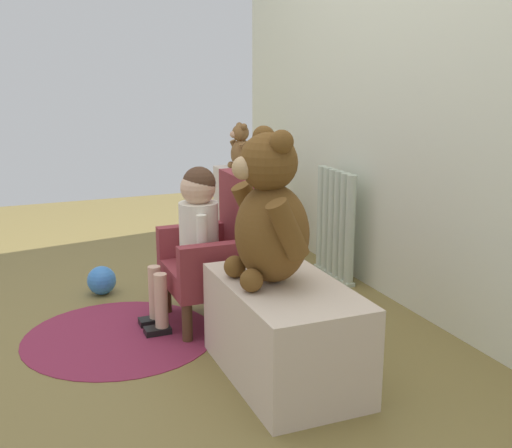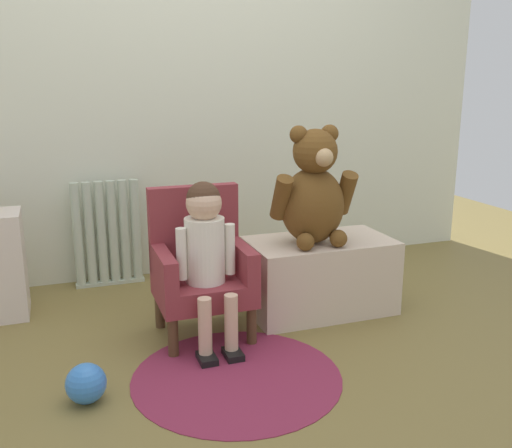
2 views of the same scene
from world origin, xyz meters
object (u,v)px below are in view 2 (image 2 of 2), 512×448
radiator (107,234)px  child_armchair (200,267)px  toy_ball (86,383)px  large_teddy_bear (314,193)px  floor_rug (237,376)px  child_figure (206,241)px  low_bench (319,275)px

radiator → child_armchair: (0.33, -0.77, 0.02)m
child_armchair → toy_ball: 0.73m
radiator → toy_ball: radiator is taller
large_teddy_bear → floor_rug: large_teddy_bear is taller
child_figure → floor_rug: 0.57m
large_teddy_bear → toy_ball: large_teddy_bear is taller
radiator → large_teddy_bear: size_ratio=1.06×
low_bench → floor_rug: low_bench is taller
low_bench → child_figure: bearing=-165.8°
floor_rug → large_teddy_bear: bearing=41.4°
large_teddy_bear → floor_rug: size_ratio=0.68×
low_bench → floor_rug: size_ratio=0.86×
child_figure → toy_ball: child_figure is taller
floor_rug → child_figure: bearing=93.6°
floor_rug → radiator: bearing=106.0°
child_figure → large_teddy_bear: size_ratio=1.27×
child_armchair → low_bench: 0.62m
radiator → child_figure: size_ratio=0.83×
child_figure → toy_ball: (-0.53, -0.33, -0.38)m
low_bench → child_armchair: bearing=-175.7°
low_bench → large_teddy_bear: large_teddy_bear is taller
radiator → child_figure: (0.33, -0.87, 0.16)m
floor_rug → toy_ball: (-0.55, 0.02, 0.07)m
large_teddy_bear → toy_ball: 1.28m
child_figure → low_bench: 0.68m
child_figure → floor_rug: bearing=-86.4°
child_armchair → low_bench: size_ratio=0.94×
child_armchair → toy_ball: child_armchair is taller
radiator → large_teddy_bear: bearing=-40.8°
child_armchair → large_teddy_bear: bearing=1.2°
large_teddy_bear → radiator: bearing=139.2°
radiator → child_armchair: child_armchair is taller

